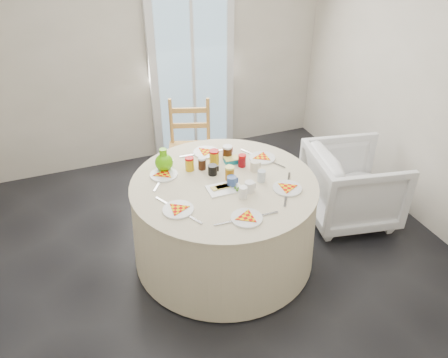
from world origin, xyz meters
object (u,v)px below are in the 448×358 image
object	(u,v)px
table	(224,221)
armchair	(352,184)
wooden_chair	(191,153)
green_pitcher	(164,160)

from	to	relation	value
table	armchair	bearing A→B (deg)	3.00
wooden_chair	green_pitcher	distance (m)	0.94
table	green_pitcher	world-z (taller)	green_pitcher
green_pitcher	armchair	bearing A→B (deg)	4.98
armchair	green_pitcher	bearing A→B (deg)	91.75
table	armchair	world-z (taller)	armchair
wooden_chair	armchair	distance (m)	1.65
green_pitcher	table	bearing A→B (deg)	-27.68
table	green_pitcher	distance (m)	0.73
table	armchair	distance (m)	1.35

